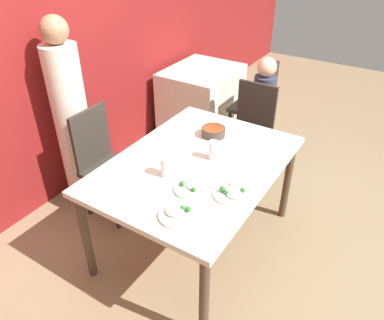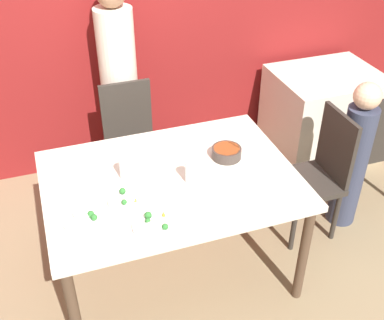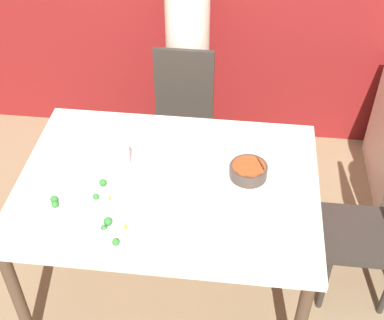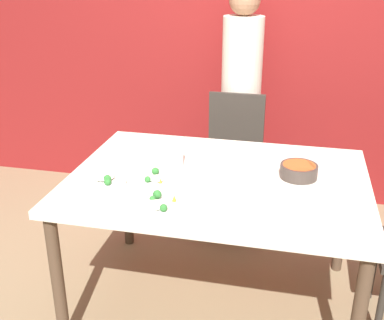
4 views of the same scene
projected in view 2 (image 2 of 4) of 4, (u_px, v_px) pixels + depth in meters
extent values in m
plane|color=#847051|center=(173.00, 268.00, 3.25)|extent=(10.00, 10.00, 0.00)
cube|color=maroon|center=(112.00, 5.00, 3.59)|extent=(10.00, 0.06, 2.70)
cube|color=beige|center=(170.00, 180.00, 2.82)|extent=(1.47, 1.06, 0.04)
cylinder|color=#4C3828|center=(75.00, 316.00, 2.50)|extent=(0.06, 0.06, 0.73)
cylinder|color=#4C3828|center=(303.00, 254.00, 2.86)|extent=(0.06, 0.06, 0.73)
cylinder|color=#4C3828|center=(56.00, 205.00, 3.22)|extent=(0.06, 0.06, 0.73)
cylinder|color=#4C3828|center=(240.00, 167.00, 3.58)|extent=(0.06, 0.06, 0.73)
cube|color=#2D2823|center=(135.00, 154.00, 3.61)|extent=(0.40, 0.40, 0.04)
cube|color=#2D2823|center=(126.00, 112.00, 3.60)|extent=(0.38, 0.03, 0.49)
cylinder|color=#2D2823|center=(120.00, 195.00, 3.57)|extent=(0.04, 0.04, 0.40)
cylinder|color=#2D2823|center=(163.00, 186.00, 3.66)|extent=(0.04, 0.04, 0.40)
cylinder|color=#2D2823|center=(111.00, 170.00, 3.82)|extent=(0.04, 0.04, 0.40)
cylinder|color=#2D2823|center=(152.00, 162.00, 3.91)|extent=(0.04, 0.04, 0.40)
cube|color=#2D2823|center=(307.00, 182.00, 3.33)|extent=(0.40, 0.40, 0.04)
cube|color=#2D2823|center=(337.00, 146.00, 3.23)|extent=(0.03, 0.38, 0.49)
cylinder|color=#2D2823|center=(272.00, 198.00, 3.54)|extent=(0.04, 0.04, 0.40)
cylinder|color=#2D2823|center=(294.00, 227.00, 3.28)|extent=(0.04, 0.04, 0.40)
cylinder|color=#2D2823|center=(311.00, 189.00, 3.63)|extent=(0.04, 0.04, 0.40)
cylinder|color=#2D2823|center=(335.00, 216.00, 3.37)|extent=(0.04, 0.04, 0.40)
cylinder|color=beige|center=(121.00, 99.00, 3.74)|extent=(0.28, 0.28, 1.41)
cylinder|color=#33384C|center=(351.00, 167.00, 3.39)|extent=(0.21, 0.21, 0.95)
sphere|color=#DBAD89|center=(368.00, 96.00, 3.07)|extent=(0.18, 0.18, 0.18)
cylinder|color=#3D332D|center=(226.00, 153.00, 2.96)|extent=(0.18, 0.18, 0.07)
cylinder|color=#BC5123|center=(227.00, 149.00, 2.94)|extent=(0.16, 0.16, 0.01)
cylinder|color=white|center=(128.00, 201.00, 2.62)|extent=(0.22, 0.22, 0.02)
ellipsoid|color=white|center=(129.00, 198.00, 2.61)|extent=(0.08, 0.08, 0.02)
cone|color=orange|center=(135.00, 199.00, 2.60)|extent=(0.02, 0.02, 0.03)
sphere|color=#2D702D|center=(122.00, 191.00, 2.64)|extent=(0.04, 0.04, 0.04)
sphere|color=#2D702D|center=(124.00, 202.00, 2.57)|extent=(0.03, 0.03, 0.03)
cylinder|color=white|center=(85.00, 219.00, 2.50)|extent=(0.23, 0.23, 0.02)
ellipsoid|color=white|center=(83.00, 212.00, 2.51)|extent=(0.11, 0.11, 0.03)
sphere|color=#2D702D|center=(91.00, 214.00, 2.49)|extent=(0.04, 0.04, 0.04)
sphere|color=#2D702D|center=(94.00, 217.00, 2.47)|extent=(0.03, 0.03, 0.03)
cylinder|color=white|center=(157.00, 226.00, 2.46)|extent=(0.25, 0.25, 0.02)
ellipsoid|color=white|center=(153.00, 226.00, 2.43)|extent=(0.10, 0.10, 0.02)
cone|color=orange|center=(163.00, 214.00, 2.50)|extent=(0.02, 0.02, 0.03)
sphere|color=#2D702D|center=(148.00, 221.00, 2.45)|extent=(0.03, 0.03, 0.03)
sphere|color=#2D702D|center=(165.00, 227.00, 2.41)|extent=(0.03, 0.03, 0.03)
sphere|color=#2D702D|center=(148.00, 215.00, 2.48)|extent=(0.04, 0.04, 0.04)
cylinder|color=silver|center=(126.00, 168.00, 2.77)|extent=(0.08, 0.08, 0.13)
cylinder|color=silver|center=(191.00, 172.00, 2.74)|extent=(0.07, 0.07, 0.14)
cube|color=white|center=(145.00, 167.00, 2.89)|extent=(0.14, 0.14, 0.01)
cube|color=silver|center=(64.00, 189.00, 2.72)|extent=(0.17, 0.09, 0.01)
cube|color=beige|center=(322.00, 113.00, 4.24)|extent=(0.88, 0.73, 0.74)
cube|color=#2D2823|center=(367.00, 145.00, 3.72)|extent=(0.40, 0.40, 0.04)
cylinder|color=#2D2823|center=(366.00, 153.00, 4.02)|extent=(0.04, 0.04, 0.40)
cylinder|color=#2D2823|center=(332.00, 161.00, 3.93)|extent=(0.04, 0.04, 0.40)
cylinder|color=#2D2823|center=(356.00, 184.00, 3.67)|extent=(0.04, 0.04, 0.40)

